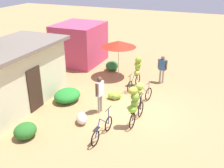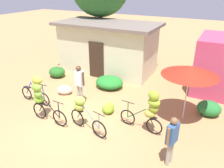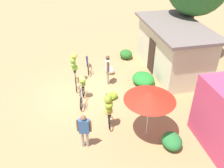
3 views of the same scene
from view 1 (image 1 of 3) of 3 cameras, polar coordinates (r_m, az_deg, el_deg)
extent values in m
plane|color=#A97F50|center=(12.26, 4.64, -5.83)|extent=(60.00, 60.00, 0.00)
cube|color=beige|center=(13.14, -20.81, 1.19)|extent=(5.31, 2.56, 2.68)
cube|color=#72665B|center=(12.70, -21.74, 7.10)|extent=(5.81, 3.06, 0.16)
cube|color=#332319|center=(12.46, -16.17, -1.10)|extent=(0.90, 0.06, 2.00)
cube|color=#C04063|center=(18.21, -6.96, 8.61)|extent=(3.20, 2.80, 2.64)
ellipsoid|color=#276723|center=(10.88, -18.07, -9.48)|extent=(0.92, 0.84, 0.58)
ellipsoid|color=#257E2C|center=(13.21, -9.55, -2.40)|extent=(1.42, 1.22, 0.58)
ellipsoid|color=#267534|center=(16.89, 0.00, 3.94)|extent=(0.92, 0.78, 0.60)
cylinder|color=beige|center=(15.64, 1.39, 5.21)|extent=(0.04, 0.04, 2.11)
cone|color=red|center=(15.36, 1.42, 8.60)|extent=(2.02, 2.02, 0.35)
torus|color=black|center=(10.75, -0.75, -8.50)|extent=(0.61, 0.08, 0.61)
torus|color=black|center=(9.94, -3.62, -11.54)|extent=(0.61, 0.08, 0.61)
cylinder|color=navy|center=(9.91, -3.12, -9.51)|extent=(0.42, 0.06, 0.64)
cylinder|color=navy|center=(10.31, -1.65, -8.00)|extent=(0.74, 0.08, 0.65)
cylinder|color=black|center=(10.39, -0.77, -5.28)|extent=(0.50, 0.06, 0.03)
cylinder|color=navy|center=(10.57, -0.76, -6.92)|extent=(0.04, 0.04, 0.69)
cube|color=black|center=(9.83, -3.36, -9.61)|extent=(0.37, 0.16, 0.02)
torus|color=black|center=(11.76, 6.16, -5.44)|extent=(0.66, 0.07, 0.66)
torus|color=black|center=(10.92, 4.38, -7.85)|extent=(0.66, 0.07, 0.66)
cylinder|color=black|center=(10.91, 4.76, -6.09)|extent=(0.39, 0.05, 0.61)
cylinder|color=black|center=(11.34, 5.67, -4.90)|extent=(0.69, 0.06, 0.61)
cylinder|color=black|center=(11.45, 6.30, -2.53)|extent=(0.50, 0.05, 0.03)
cylinder|color=black|center=(11.60, 6.23, -4.01)|extent=(0.04, 0.04, 0.67)
cube|color=black|center=(10.82, 4.63, -5.97)|extent=(0.37, 0.15, 0.02)
ellipsoid|color=#7DC231|center=(10.68, 4.43, -5.31)|extent=(0.49, 0.43, 0.33)
ellipsoid|color=#76A53A|center=(10.60, 4.91, -3.95)|extent=(0.42, 0.37, 0.32)
ellipsoid|color=#74A734|center=(10.47, 4.96, -2.71)|extent=(0.45, 0.38, 0.33)
ellipsoid|color=#9BA233|center=(10.37, 4.50, -1.43)|extent=(0.51, 0.45, 0.30)
torus|color=black|center=(13.17, 7.80, -2.15)|extent=(0.66, 0.19, 0.66)
torus|color=black|center=(12.31, 5.45, -3.99)|extent=(0.66, 0.19, 0.66)
cylinder|color=slate|center=(12.31, 5.95, -2.32)|extent=(0.41, 0.12, 0.66)
cylinder|color=slate|center=(12.75, 7.15, -1.43)|extent=(0.72, 0.19, 0.67)
cylinder|color=black|center=(12.92, 7.95, 0.28)|extent=(0.50, 0.14, 0.03)
cylinder|color=slate|center=(13.04, 7.88, -0.95)|extent=(0.04, 0.04, 0.61)
cube|color=black|center=(12.23, 5.77, -2.31)|extent=(0.38, 0.21, 0.02)
ellipsoid|color=#919E3B|center=(12.19, 5.87, -1.54)|extent=(0.39, 0.32, 0.31)
ellipsoid|color=#97C63F|center=(12.12, 5.95, -0.40)|extent=(0.43, 0.36, 0.32)
torus|color=black|center=(13.94, 3.84, -0.55)|extent=(0.61, 0.11, 0.61)
torus|color=black|center=(14.83, 5.53, 0.93)|extent=(0.61, 0.11, 0.61)
cylinder|color=#19592D|center=(14.57, 5.29, 1.71)|extent=(0.40, 0.07, 0.59)
cylinder|color=#19592D|center=(14.12, 4.45, 1.00)|extent=(0.71, 0.10, 0.59)
cylinder|color=black|center=(13.69, 3.91, 1.89)|extent=(0.50, 0.08, 0.03)
cylinder|color=#19592D|center=(13.81, 3.87, 0.66)|extent=(0.04, 0.04, 0.64)
cube|color=black|center=(14.61, 5.42, 2.00)|extent=(0.37, 0.17, 0.02)
ellipsoid|color=#9D9F3D|center=(14.49, 5.41, 2.41)|extent=(0.43, 0.35, 0.27)
ellipsoid|color=#90A92C|center=(14.50, 5.52, 3.40)|extent=(0.39, 0.33, 0.30)
ellipsoid|color=#8CB12E|center=(14.42, 5.56, 4.24)|extent=(0.52, 0.47, 0.28)
ellipsoid|color=#86A429|center=(14.31, 5.69, 5.15)|extent=(0.46, 0.41, 0.34)
ellipsoid|color=#77B626|center=(13.31, 0.69, -2.63)|extent=(0.46, 0.51, 0.24)
ellipsoid|color=#86C129|center=(13.26, 0.12, -2.46)|extent=(0.60, 0.61, 0.35)
ellipsoid|color=#7AB524|center=(13.24, 0.97, -2.52)|extent=(0.63, 0.64, 0.35)
ellipsoid|color=olive|center=(13.18, 0.72, -2.66)|extent=(0.52, 0.49, 0.34)
ellipsoid|color=silver|center=(11.34, -6.48, -7.31)|extent=(0.83, 0.74, 0.44)
cylinder|color=gray|center=(11.91, -2.83, -4.43)|extent=(0.11, 0.11, 0.84)
cylinder|color=gray|center=(12.04, -2.37, -4.08)|extent=(0.11, 0.11, 0.84)
cube|color=silver|center=(11.64, -2.67, -1.00)|extent=(0.42, 0.25, 0.66)
cylinder|color=#4C3321|center=(11.44, -3.35, -1.31)|extent=(0.08, 0.08, 0.60)
cylinder|color=#4C3321|center=(11.82, -2.01, -0.42)|extent=(0.08, 0.08, 0.60)
sphere|color=#4C3321|center=(11.46, -2.71, 1.01)|extent=(0.23, 0.23, 0.23)
cylinder|color=gray|center=(15.25, 10.86, 1.58)|extent=(0.11, 0.11, 0.77)
cylinder|color=gray|center=(15.32, 10.27, 1.74)|extent=(0.11, 0.11, 0.77)
cube|color=#33598C|center=(15.05, 10.76, 4.09)|extent=(0.29, 0.44, 0.61)
cylinder|color=brown|center=(14.94, 11.62, 3.99)|extent=(0.08, 0.08, 0.55)
cylinder|color=brown|center=(15.14, 9.93, 4.40)|extent=(0.08, 0.08, 0.55)
sphere|color=brown|center=(14.92, 10.88, 5.56)|extent=(0.21, 0.21, 0.21)
camera|label=2|loc=(14.96, 32.90, 15.52)|focal=35.18mm
camera|label=3|loc=(20.87, 17.92, 26.25)|focal=38.27mm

